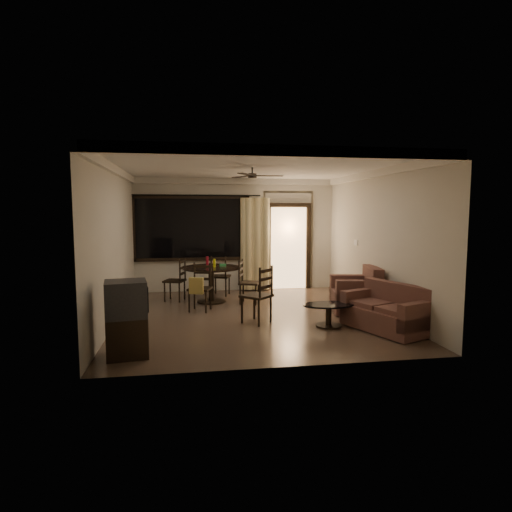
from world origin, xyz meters
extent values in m
plane|color=#7F6651|center=(0.00, 0.00, 0.00)|extent=(5.50, 5.50, 0.00)
plane|color=beige|center=(0.00, 2.75, 1.40)|extent=(5.00, 0.00, 5.00)
plane|color=beige|center=(0.00, -2.75, 1.40)|extent=(5.00, 0.00, 5.00)
plane|color=beige|center=(-2.50, 0.00, 1.40)|extent=(0.00, 5.50, 5.50)
plane|color=beige|center=(2.50, 0.00, 1.40)|extent=(0.00, 5.50, 5.50)
plane|color=white|center=(0.00, 0.00, 2.80)|extent=(5.50, 5.50, 0.00)
cube|color=black|center=(-1.10, 2.72, 1.57)|extent=(2.70, 0.04, 1.45)
cylinder|color=black|center=(-1.00, 2.63, 2.38)|extent=(3.20, 0.03, 0.03)
cube|color=#FFC684|center=(1.35, 2.71, 1.05)|extent=(0.91, 0.03, 2.08)
cube|color=white|center=(2.48, 1.05, 1.30)|extent=(0.02, 0.18, 0.12)
cylinder|color=black|center=(0.00, 0.00, 2.74)|extent=(0.03, 0.03, 0.12)
cylinder|color=black|center=(0.00, 0.00, 2.65)|extent=(0.16, 0.16, 0.08)
cylinder|color=black|center=(-0.70, 1.37, 0.76)|extent=(1.25, 1.25, 0.04)
cylinder|color=black|center=(-0.70, 1.37, 0.39)|extent=(0.13, 0.13, 0.73)
cylinder|color=black|center=(-0.70, 1.37, 0.02)|extent=(0.63, 0.63, 0.03)
cylinder|color=maroon|center=(-0.79, 1.45, 0.89)|extent=(0.06, 0.06, 0.22)
cylinder|color=gold|center=(-0.64, 1.29, 0.87)|extent=(0.06, 0.06, 0.18)
cube|color=#278441|center=(-0.45, 1.41, 0.81)|extent=(0.14, 0.10, 0.05)
cube|color=black|center=(-1.51, 1.64, 0.45)|extent=(0.53, 0.53, 0.04)
cube|color=black|center=(0.10, 1.09, 0.45)|extent=(0.53, 0.53, 0.04)
cube|color=black|center=(-0.98, 0.56, 0.45)|extent=(0.53, 0.53, 0.04)
cube|color=#A19045|center=(-1.05, 0.35, 0.55)|extent=(0.29, 0.17, 0.32)
cube|color=black|center=(-0.44, 2.12, 0.45)|extent=(0.53, 0.53, 0.04)
cube|color=black|center=(-2.05, -2.00, 0.28)|extent=(0.61, 0.57, 0.56)
cube|color=black|center=(-2.05, -2.00, 0.80)|extent=(0.61, 0.57, 0.50)
cube|color=black|center=(-1.78, -1.95, 0.80)|extent=(0.08, 0.40, 0.34)
cube|color=#3F1E1D|center=(2.05, -1.37, 0.20)|extent=(1.23, 1.61, 0.36)
cube|color=#3F1E1D|center=(2.32, -1.26, 0.49)|extent=(0.69, 1.40, 0.58)
cube|color=#3F1E1D|center=(2.28, -1.96, 0.38)|extent=(0.77, 0.43, 0.45)
cube|color=#3F1E1D|center=(1.82, -0.78, 0.38)|extent=(0.77, 0.43, 0.45)
cube|color=#3F1E1D|center=(2.01, -1.39, 0.40)|extent=(0.96, 1.36, 0.11)
cube|color=#3F1E1D|center=(2.05, -0.04, 0.23)|extent=(1.02, 1.02, 0.41)
cube|color=#3F1E1D|center=(2.38, -0.10, 0.57)|extent=(0.36, 0.90, 0.67)
cube|color=#3F1E1D|center=(1.99, -0.38, 0.44)|extent=(0.90, 0.34, 0.52)
cube|color=#3F1E1D|center=(2.11, 0.30, 0.44)|extent=(0.90, 0.34, 0.52)
cube|color=#3F1E1D|center=(2.00, -0.03, 0.47)|extent=(0.73, 0.77, 0.12)
ellipsoid|color=navy|center=(2.00, -0.03, 0.58)|extent=(0.37, 0.31, 0.11)
ellipsoid|color=black|center=(1.19, -0.97, 0.38)|extent=(0.91, 0.54, 0.03)
cylinder|color=black|center=(1.19, -0.97, 0.19)|extent=(0.10, 0.10, 0.36)
cylinder|color=black|center=(1.19, -0.97, 0.02)|extent=(0.44, 0.44, 0.03)
cube|color=black|center=(-0.01, -0.52, 0.49)|extent=(0.65, 0.65, 0.04)
camera|label=1|loc=(-1.21, -7.94, 1.99)|focal=30.00mm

